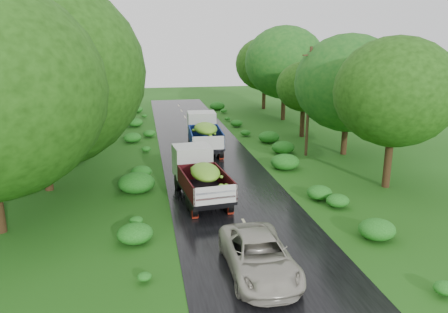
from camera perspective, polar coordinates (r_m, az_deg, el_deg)
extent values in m
plane|color=#1A4A0F|center=(16.61, 6.25, -14.69)|extent=(120.00, 120.00, 0.00)
cube|color=black|center=(20.92, 2.29, -7.94)|extent=(6.50, 80.00, 0.02)
cube|color=#BFB78C|center=(16.60, 6.25, -14.63)|extent=(0.12, 1.60, 0.00)
cube|color=#BFB78C|center=(20.03, 2.93, -9.02)|extent=(0.12, 1.60, 0.00)
cube|color=#BFB78C|center=(23.64, 0.67, -5.07)|extent=(0.12, 1.60, 0.00)
cube|color=#BFB78C|center=(27.36, -0.97, -2.18)|extent=(0.12, 1.60, 0.00)
cube|color=#BFB78C|center=(31.14, -2.21, 0.02)|extent=(0.12, 1.60, 0.00)
cube|color=#BFB78C|center=(34.98, -3.17, 1.74)|extent=(0.12, 1.60, 0.00)
cube|color=#BFB78C|center=(38.85, -3.95, 3.12)|extent=(0.12, 1.60, 0.00)
cube|color=#BFB78C|center=(42.74, -4.59, 4.24)|extent=(0.12, 1.60, 0.00)
cube|color=#BFB78C|center=(46.65, -5.12, 5.18)|extent=(0.12, 1.60, 0.00)
cube|color=#BFB78C|center=(50.58, -5.57, 5.97)|extent=(0.12, 1.60, 0.00)
cube|color=#BFB78C|center=(54.51, -5.96, 6.65)|extent=(0.12, 1.60, 0.00)
cube|color=black|center=(22.87, -3.02, -4.30)|extent=(2.09, 5.24, 0.25)
cylinder|color=black|center=(24.46, -6.05, -3.37)|extent=(0.35, 0.93, 0.91)
cylinder|color=black|center=(24.82, -2.06, -3.01)|extent=(0.35, 0.93, 0.91)
cylinder|color=black|center=(21.68, -4.55, -5.85)|extent=(0.35, 0.93, 0.91)
cylinder|color=black|center=(22.08, -0.07, -5.40)|extent=(0.35, 0.93, 0.91)
cylinder|color=black|center=(20.84, -4.00, -6.75)|extent=(0.35, 0.93, 0.91)
cylinder|color=black|center=(21.25, 0.65, -6.25)|extent=(0.35, 0.93, 0.91)
cube|color=maroon|center=(20.63, -3.80, -7.57)|extent=(0.31, 0.07, 0.41)
cube|color=maroon|center=(21.06, 0.90, -7.05)|extent=(0.31, 0.07, 0.41)
cube|color=silver|center=(24.46, -4.19, -0.57)|extent=(2.17, 1.92, 1.72)
cube|color=black|center=(21.93, -2.43, -4.62)|extent=(2.48, 4.09, 0.14)
cube|color=#400B12|center=(21.56, -5.04, -3.62)|extent=(0.48, 3.88, 0.86)
cube|color=#400B12|center=(22.02, 0.09, -3.14)|extent=(0.48, 3.88, 0.86)
cube|color=#400B12|center=(23.53, -3.60, -1.93)|extent=(2.08, 0.29, 0.86)
cube|color=silver|center=(20.03, -1.09, -5.08)|extent=(2.08, 0.29, 0.86)
ellipsoid|color=#44951B|center=(21.60, -2.46, -2.02)|extent=(2.09, 3.44, 0.91)
cube|color=black|center=(32.45, -2.57, 1.75)|extent=(1.90, 5.51, 0.27)
cylinder|color=black|center=(34.32, -4.45, 2.24)|extent=(0.31, 0.98, 0.97)
cylinder|color=black|center=(34.49, -1.34, 2.35)|extent=(0.31, 0.98, 0.97)
cylinder|color=black|center=(31.21, -4.05, 0.90)|extent=(0.31, 0.98, 0.97)
cylinder|color=black|center=(31.39, -0.64, 1.03)|extent=(0.31, 0.98, 0.97)
cylinder|color=black|center=(30.26, -3.91, 0.43)|extent=(0.31, 0.98, 0.97)
cylinder|color=black|center=(30.44, -0.40, 0.57)|extent=(0.31, 0.98, 0.97)
cube|color=maroon|center=(30.00, -3.86, -0.12)|extent=(0.33, 0.05, 0.43)
cube|color=maroon|center=(30.19, -0.31, 0.02)|extent=(0.33, 0.05, 0.43)
cube|color=silver|center=(34.33, -2.95, 4.31)|extent=(2.21, 1.93, 1.83)
cube|color=black|center=(31.41, -2.39, 1.70)|extent=(2.40, 4.24, 0.15)
cube|color=navy|center=(31.21, -4.36, 2.58)|extent=(0.26, 4.15, 0.92)
cube|color=navy|center=(31.41, -0.45, 2.71)|extent=(0.26, 4.15, 0.92)
cube|color=navy|center=(33.27, -2.76, 3.42)|extent=(2.22, 0.17, 0.92)
cube|color=silver|center=(29.32, -1.99, 1.77)|extent=(2.22, 0.17, 0.92)
ellipsoid|color=#44951B|center=(31.17, -2.41, 3.68)|extent=(2.01, 3.57, 0.97)
imported|color=#B1AD9E|center=(16.12, 4.58, -12.80)|extent=(2.28, 4.91, 1.36)
cylinder|color=#382616|center=(31.25, 10.97, 6.92)|extent=(0.26, 0.26, 7.64)
cube|color=#382616|center=(30.94, 11.29, 12.87)|extent=(1.31, 0.45, 0.10)
cylinder|color=black|center=(25.45, -22.64, 3.74)|extent=(0.46, 0.46, 7.33)
ellipsoid|color=#183E0C|center=(25.09, -23.30, 9.97)|extent=(4.75, 4.75, 4.28)
cylinder|color=black|center=(31.31, -20.24, 4.91)|extent=(0.43, 0.43, 6.17)
ellipsoid|color=#183E0C|center=(31.01, -20.64, 9.16)|extent=(4.08, 4.08, 3.68)
cylinder|color=black|center=(35.91, -23.17, 7.95)|extent=(0.49, 0.49, 8.75)
ellipsoid|color=#183E0C|center=(35.70, -23.75, 13.23)|extent=(4.06, 4.06, 3.65)
cylinder|color=black|center=(39.34, -17.69, 7.66)|extent=(0.45, 0.45, 6.91)
ellipsoid|color=#183E0C|center=(39.10, -18.01, 11.47)|extent=(3.84, 3.84, 3.46)
cylinder|color=black|center=(45.34, -19.59, 8.88)|extent=(0.46, 0.46, 7.59)
ellipsoid|color=#183E0C|center=(45.14, -19.92, 12.51)|extent=(4.60, 4.60, 4.14)
cylinder|color=black|center=(50.56, -16.68, 9.68)|extent=(0.46, 0.46, 7.53)
ellipsoid|color=#183E0C|center=(50.38, -16.94, 12.92)|extent=(3.84, 3.84, 3.46)
cylinder|color=black|center=(25.84, 20.95, 2.74)|extent=(0.43, 0.43, 6.15)
ellipsoid|color=#145117|center=(25.47, 21.45, 7.87)|extent=(3.64, 3.64, 3.27)
cylinder|color=black|center=(32.36, 15.67, 5.31)|extent=(0.42, 0.42, 5.85)
ellipsoid|color=#145117|center=(32.06, 15.96, 9.21)|extent=(3.89, 3.89, 3.50)
cylinder|color=black|center=(37.48, 10.27, 6.18)|extent=(0.40, 0.40, 4.84)
ellipsoid|color=#145117|center=(37.23, 10.41, 8.98)|extent=(3.03, 3.03, 2.73)
cylinder|color=black|center=(44.88, 7.84, 8.90)|extent=(0.44, 0.44, 6.56)
ellipsoid|color=#145117|center=(44.67, 7.96, 12.08)|extent=(4.00, 4.00, 3.60)
cylinder|color=black|center=(51.60, 5.27, 9.45)|extent=(0.42, 0.42, 5.90)
ellipsoid|color=#145117|center=(51.42, 5.33, 11.94)|extent=(3.67, 3.67, 3.30)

